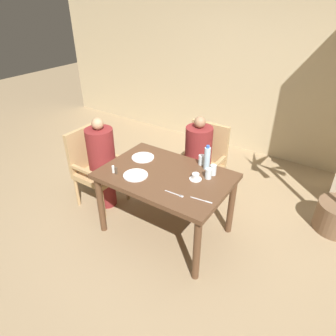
% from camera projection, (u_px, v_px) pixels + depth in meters
% --- Properties ---
extents(ground_plane, '(16.00, 16.00, 0.00)m').
position_uv_depth(ground_plane, '(166.00, 230.00, 3.45)').
color(ground_plane, '#9E8460').
extents(wall_back, '(8.00, 0.06, 2.80)m').
position_uv_depth(wall_back, '(257.00, 66.00, 4.50)').
color(wall_back, '#C6B289').
rests_on(wall_back, ground_plane).
extents(dining_table, '(1.32, 0.89, 0.76)m').
position_uv_depth(dining_table, '(166.00, 182.00, 3.11)').
color(dining_table, brown).
rests_on(dining_table, ground_plane).
extents(chair_left_side, '(0.51, 0.51, 0.98)m').
position_uv_depth(chair_left_side, '(95.00, 165.00, 3.68)').
color(chair_left_side, tan).
rests_on(chair_left_side, ground_plane).
extents(diner_in_left_chair, '(0.32, 0.32, 1.17)m').
position_uv_depth(diner_in_left_chair, '(103.00, 163.00, 3.57)').
color(diner_in_left_chair, maroon).
rests_on(diner_in_left_chair, ground_plane).
extents(chair_far_side, '(0.51, 0.51, 0.98)m').
position_uv_depth(chair_far_side, '(203.00, 160.00, 3.78)').
color(chair_far_side, tan).
rests_on(chair_far_side, ground_plane).
extents(diner_in_far_chair, '(0.32, 0.32, 1.16)m').
position_uv_depth(diner_in_far_chair, '(198.00, 160.00, 3.64)').
color(diner_in_far_chair, maroon).
rests_on(diner_in_far_chair, ground_plane).
extents(plate_main_left, '(0.25, 0.25, 0.01)m').
position_uv_depth(plate_main_left, '(136.00, 175.00, 3.03)').
color(plate_main_left, white).
rests_on(plate_main_left, dining_table).
extents(plate_main_right, '(0.25, 0.25, 0.01)m').
position_uv_depth(plate_main_right, '(143.00, 157.00, 3.35)').
color(plate_main_right, white).
rests_on(plate_main_right, dining_table).
extents(teacup_with_saucer, '(0.12, 0.12, 0.07)m').
position_uv_depth(teacup_with_saucer, '(196.00, 177.00, 2.96)').
color(teacup_with_saucer, white).
rests_on(teacup_with_saucer, dining_table).
extents(water_bottle, '(0.06, 0.06, 0.27)m').
position_uv_depth(water_bottle, '(207.00, 158.00, 3.09)').
color(water_bottle, silver).
rests_on(water_bottle, dining_table).
extents(glass_tall_near, '(0.06, 0.06, 0.11)m').
position_uv_depth(glass_tall_near, '(213.00, 170.00, 3.02)').
color(glass_tall_near, silver).
rests_on(glass_tall_near, dining_table).
extents(glass_tall_mid, '(0.06, 0.06, 0.11)m').
position_uv_depth(glass_tall_mid, '(208.00, 173.00, 2.96)').
color(glass_tall_mid, silver).
rests_on(glass_tall_mid, dining_table).
extents(glass_tall_far, '(0.06, 0.06, 0.11)m').
position_uv_depth(glass_tall_far, '(201.00, 160.00, 3.20)').
color(glass_tall_far, silver).
rests_on(glass_tall_far, dining_table).
extents(salt_shaker, '(0.03, 0.03, 0.08)m').
position_uv_depth(salt_shaker, '(113.00, 169.00, 3.06)').
color(salt_shaker, white).
rests_on(salt_shaker, dining_table).
extents(pepper_shaker, '(0.03, 0.03, 0.08)m').
position_uv_depth(pepper_shaker, '(116.00, 170.00, 3.05)').
color(pepper_shaker, '#4C3D2D').
rests_on(pepper_shaker, dining_table).
extents(fork_beside_plate, '(0.20, 0.02, 0.00)m').
position_uv_depth(fork_beside_plate, '(176.00, 194.00, 2.75)').
color(fork_beside_plate, silver).
rests_on(fork_beside_plate, dining_table).
extents(knife_beside_plate, '(0.21, 0.04, 0.00)m').
position_uv_depth(knife_beside_plate, '(202.00, 200.00, 2.67)').
color(knife_beside_plate, silver).
rests_on(knife_beside_plate, dining_table).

